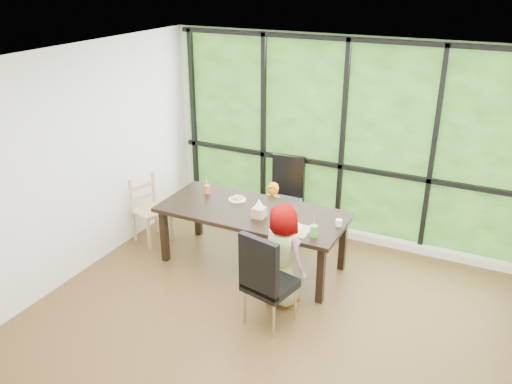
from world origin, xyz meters
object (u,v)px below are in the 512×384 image
dining_table (252,238)px  tissue_box (259,212)px  chair_interior_leather (270,278)px  green_cup (314,231)px  chair_end_beech (151,211)px  plate_near (291,227)px  child_toddler (272,214)px  child_older (285,255)px  chair_window_leather (284,197)px  orange_cup (207,189)px  plate_far (237,200)px  white_mug (339,223)px

dining_table → tissue_box: 0.48m
chair_interior_leather → tissue_box: (-0.54, 0.84, 0.27)m
green_cup → tissue_box: size_ratio=0.91×
chair_end_beech → plate_near: size_ratio=3.57×
child_toddler → green_cup: (0.90, -0.89, 0.38)m
chair_interior_leather → child_older: bearing=-75.0°
chair_window_leather → tissue_box: 1.16m
chair_end_beech → child_toddler: (1.50, 0.63, -0.01)m
chair_interior_leather → green_cup: 0.75m
chair_end_beech → orange_cup: 0.86m
chair_interior_leather → plate_far: bearing=-36.7°
child_older → tissue_box: child_older is taller
dining_table → orange_cup: orange_cup is taller
chair_end_beech → white_mug: size_ratio=11.75×
chair_interior_leather → orange_cup: size_ratio=9.73×
chair_window_leather → tissue_box: size_ratio=7.48×
chair_interior_leather → green_cup: bearing=-94.8°
dining_table → plate_far: size_ratio=10.37×
green_cup → dining_table: bearing=161.7°
plate_far → white_mug: (1.37, -0.12, 0.03)m
green_cup → plate_near: bearing=163.8°
child_older → chair_window_leather: bearing=-45.4°
child_older → plate_far: bearing=-16.4°
green_cup → white_mug: green_cup is taller
orange_cup → green_cup: 1.73m
chair_interior_leather → child_toddler: (-0.69, 1.56, -0.10)m
dining_table → tissue_box: size_ratio=15.79×
chair_end_beech → white_mug: (2.56, 0.11, 0.34)m
chair_interior_leather → child_toddler: chair_interior_leather is taller
chair_interior_leather → green_cup: size_ratio=8.20×
chair_window_leather → child_toddler: 0.40m
plate_far → plate_near: plate_near is taller
orange_cup → chair_window_leather: bearing=46.1°
child_toddler → white_mug: size_ratio=11.49×
child_older → tissue_box: bearing=-18.5°
child_toddler → tissue_box: child_toddler is taller
chair_interior_leather → tissue_box: size_ratio=7.48×
plate_far → plate_near: (0.90, -0.40, 0.00)m
child_older → plate_far: child_older is taller
dining_table → chair_interior_leather: bearing=-54.5°
child_toddler → plate_near: size_ratio=3.49×
dining_table → chair_interior_leather: chair_interior_leather is taller
plate_far → tissue_box: bearing=-34.8°
chair_interior_leather → white_mug: 1.13m
child_older → green_cup: bearing=-110.7°
child_older → tissue_box: 0.70m
plate_near → green_cup: size_ratio=1.91×
dining_table → child_toddler: bearing=90.0°
chair_window_leather → dining_table: bearing=-94.6°
plate_far → child_toddler: bearing=53.0°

